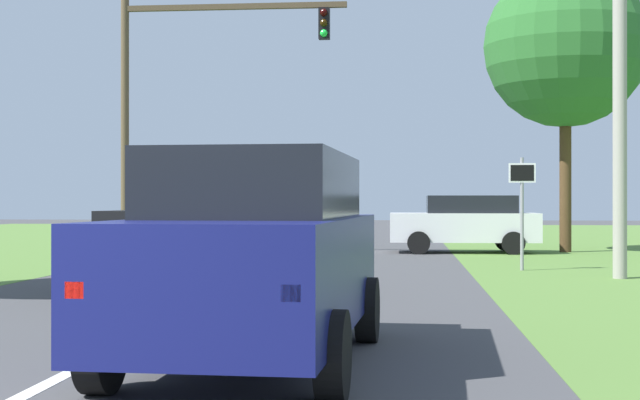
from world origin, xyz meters
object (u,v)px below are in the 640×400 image
object	(u,v)px
keep_moving_sign	(522,198)
traffic_light	(180,80)
oak_tree_right	(565,47)
red_suv_near	(256,253)
pickup_truck_lead	(198,236)
crossing_suv_far	(465,223)
utility_pole_right	(620,59)

from	to	relation	value
keep_moving_sign	traffic_light	bearing A→B (deg)	149.41
oak_tree_right	red_suv_near	bearing A→B (deg)	-107.51
pickup_truck_lead	crossing_suv_far	distance (m)	13.47
traffic_light	crossing_suv_far	bearing A→B (deg)	11.46
traffic_light	crossing_suv_far	xyz separation A→B (m)	(8.45, 1.71, -4.22)
pickup_truck_lead	crossing_suv_far	world-z (taller)	pickup_truck_lead
crossing_suv_far	utility_pole_right	bearing A→B (deg)	-74.73
crossing_suv_far	keep_moving_sign	bearing A→B (deg)	-83.51
red_suv_near	oak_tree_right	bearing A→B (deg)	72.49
traffic_light	crossing_suv_far	distance (m)	9.60
pickup_truck_lead	keep_moving_sign	world-z (taller)	keep_moving_sign
pickup_truck_lead	keep_moving_sign	distance (m)	8.13
red_suv_near	traffic_light	xyz separation A→B (m)	(-5.22, 17.78, 4.08)
red_suv_near	pickup_truck_lead	world-z (taller)	red_suv_near
crossing_suv_far	utility_pole_right	size ratio (longest dim) A/B	0.50
pickup_truck_lead	crossing_suv_far	bearing A→B (deg)	66.08
keep_moving_sign	oak_tree_right	world-z (taller)	oak_tree_right
red_suv_near	utility_pole_right	xyz separation A→B (m)	(5.75, 10.26, 3.40)
oak_tree_right	utility_pole_right	distance (m)	9.99
oak_tree_right	utility_pole_right	world-z (taller)	utility_pole_right
traffic_light	oak_tree_right	xyz separation A→B (m)	(11.55, 2.28, 1.19)
oak_tree_right	keep_moving_sign	bearing A→B (deg)	-106.33
keep_moving_sign	crossing_suv_far	xyz separation A→B (m)	(-0.82, 7.20, -0.72)
red_suv_near	traffic_light	bearing A→B (deg)	106.37
pickup_truck_lead	oak_tree_right	world-z (taller)	oak_tree_right
red_suv_near	crossing_suv_far	distance (m)	19.76
keep_moving_sign	utility_pole_right	xyz separation A→B (m)	(1.70, -2.03, 2.82)
keep_moving_sign	crossing_suv_far	size ratio (longest dim) A/B	0.57
traffic_light	utility_pole_right	bearing A→B (deg)	-34.40
pickup_truck_lead	traffic_light	bearing A→B (deg)	105.77
traffic_light	keep_moving_sign	size ratio (longest dim) A/B	3.08
red_suv_near	utility_pole_right	world-z (taller)	utility_pole_right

